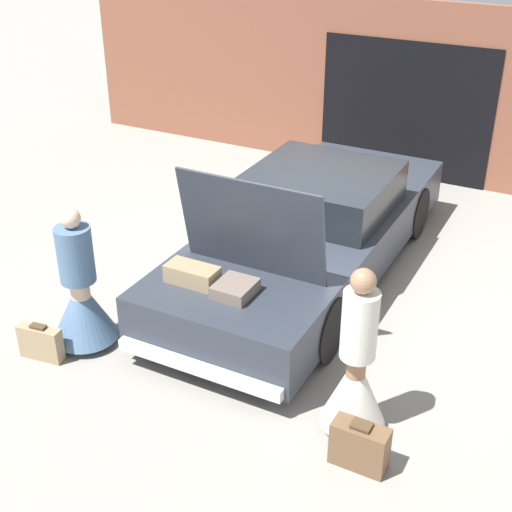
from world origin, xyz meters
The scene contains 7 objects.
ground_plane centered at (0.00, 0.00, 0.00)m, with size 40.00×40.00×0.00m, color gray.
garage_wall_back centered at (0.00, 3.78, 1.39)m, with size 12.00×0.14×2.80m.
car centered at (0.00, 0.03, 0.57)m, with size 1.95×5.31×1.85m.
person_left centered at (-1.51, -2.50, 0.55)m, with size 0.70×0.70×1.58m.
person_right centered at (1.51, -2.45, 0.59)m, with size 0.60×0.60×1.66m.
suitcase_beside_left_person centered at (-1.73, -2.94, 0.19)m, with size 0.49×0.19×0.41m.
suitcase_beside_right_person centered at (1.73, -2.85, 0.21)m, with size 0.49×0.22×0.45m.
Camera 1 is at (3.05, -7.27, 4.49)m, focal length 50.00 mm.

